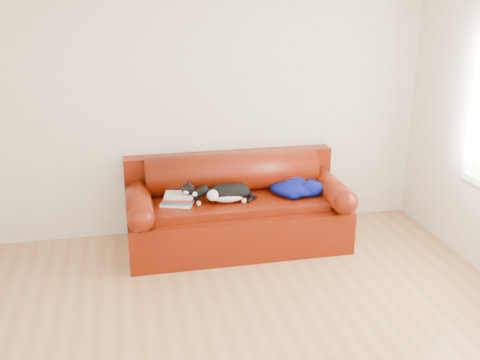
% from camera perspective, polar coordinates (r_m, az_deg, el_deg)
% --- Properties ---
extents(ground, '(4.50, 4.50, 0.00)m').
position_cam_1_polar(ground, '(4.29, 1.02, -15.37)').
color(ground, '#98683D').
rests_on(ground, ground).
extents(room_shell, '(4.52, 4.02, 2.61)m').
position_cam_1_polar(room_shell, '(3.66, 3.02, 7.07)').
color(room_shell, beige).
rests_on(room_shell, ground).
extents(sofa_base, '(2.10, 0.90, 0.50)m').
position_cam_1_polar(sofa_base, '(5.49, -0.32, -4.36)').
color(sofa_base, '#3C0902').
rests_on(sofa_base, ground).
extents(sofa_back, '(2.10, 1.01, 0.88)m').
position_cam_1_polar(sofa_back, '(5.60, -0.83, -0.53)').
color(sofa_back, '#3C0902').
rests_on(sofa_back, ground).
extents(book_stack, '(0.34, 0.30, 0.10)m').
position_cam_1_polar(book_stack, '(5.26, -6.29, -1.94)').
color(book_stack, white).
rests_on(book_stack, sofa_base).
extents(cat, '(0.61, 0.31, 0.22)m').
position_cam_1_polar(cat, '(5.27, -1.24, -1.35)').
color(cat, black).
rests_on(cat, sofa_base).
extents(blanket, '(0.50, 0.42, 0.16)m').
position_cam_1_polar(blanket, '(5.49, 5.69, -0.76)').
color(blanket, '#050246').
rests_on(blanket, sofa_base).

